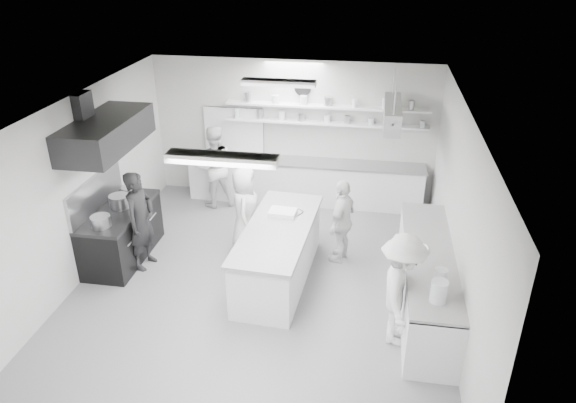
% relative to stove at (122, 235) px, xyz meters
% --- Properties ---
extents(floor, '(6.00, 7.00, 0.02)m').
position_rel_stove_xyz_m(floor, '(2.60, -0.40, -0.46)').
color(floor, gray).
rests_on(floor, ground).
extents(ceiling, '(6.00, 7.00, 0.02)m').
position_rel_stove_xyz_m(ceiling, '(2.60, -0.40, 2.56)').
color(ceiling, silver).
rests_on(ceiling, wall_back).
extents(wall_back, '(6.00, 0.04, 3.00)m').
position_rel_stove_xyz_m(wall_back, '(2.60, 3.10, 1.05)').
color(wall_back, silver).
rests_on(wall_back, floor).
extents(wall_front, '(6.00, 0.04, 3.00)m').
position_rel_stove_xyz_m(wall_front, '(2.60, -3.90, 1.05)').
color(wall_front, silver).
rests_on(wall_front, floor).
extents(wall_left, '(0.04, 7.00, 3.00)m').
position_rel_stove_xyz_m(wall_left, '(-0.40, -0.40, 1.05)').
color(wall_left, silver).
rests_on(wall_left, floor).
extents(wall_right, '(0.04, 7.00, 3.00)m').
position_rel_stove_xyz_m(wall_right, '(5.60, -0.40, 1.05)').
color(wall_right, silver).
rests_on(wall_right, floor).
extents(stove, '(0.80, 1.80, 0.90)m').
position_rel_stove_xyz_m(stove, '(0.00, 0.00, 0.00)').
color(stove, black).
rests_on(stove, floor).
extents(exhaust_hood, '(0.85, 2.00, 0.50)m').
position_rel_stove_xyz_m(exhaust_hood, '(0.00, -0.00, 1.90)').
color(exhaust_hood, '#242425').
rests_on(exhaust_hood, wall_left).
extents(back_counter, '(5.00, 0.60, 0.92)m').
position_rel_stove_xyz_m(back_counter, '(2.90, 2.80, 0.01)').
color(back_counter, white).
rests_on(back_counter, floor).
extents(shelf_lower, '(4.20, 0.26, 0.04)m').
position_rel_stove_xyz_m(shelf_lower, '(3.30, 2.97, 1.30)').
color(shelf_lower, white).
rests_on(shelf_lower, wall_back).
extents(shelf_upper, '(4.20, 0.26, 0.04)m').
position_rel_stove_xyz_m(shelf_upper, '(3.30, 2.97, 1.65)').
color(shelf_upper, white).
rests_on(shelf_upper, wall_back).
extents(pass_through_window, '(1.30, 0.04, 1.00)m').
position_rel_stove_xyz_m(pass_through_window, '(1.30, 3.08, 1.00)').
color(pass_through_window, black).
rests_on(pass_through_window, wall_back).
extents(wall_clock, '(0.32, 0.05, 0.32)m').
position_rel_stove_xyz_m(wall_clock, '(2.80, 3.06, 2.00)').
color(wall_clock, silver).
rests_on(wall_clock, wall_back).
extents(right_counter, '(0.74, 3.30, 0.94)m').
position_rel_stove_xyz_m(right_counter, '(5.25, -0.60, 0.02)').
color(right_counter, white).
rests_on(right_counter, floor).
extents(pot_rack, '(0.30, 1.60, 0.40)m').
position_rel_stove_xyz_m(pot_rack, '(4.60, 2.00, 1.85)').
color(pot_rack, '#A5A6A8').
rests_on(pot_rack, ceiling).
extents(light_fixture_front, '(1.30, 0.25, 0.10)m').
position_rel_stove_xyz_m(light_fixture_front, '(2.60, -2.20, 2.49)').
color(light_fixture_front, white).
rests_on(light_fixture_front, ceiling).
extents(light_fixture_rear, '(1.30, 0.25, 0.10)m').
position_rel_stove_xyz_m(light_fixture_rear, '(2.60, 1.40, 2.49)').
color(light_fixture_rear, white).
rests_on(light_fixture_rear, ceiling).
extents(prep_island, '(1.10, 2.59, 0.94)m').
position_rel_stove_xyz_m(prep_island, '(2.87, -0.21, 0.02)').
color(prep_island, white).
rests_on(prep_island, floor).
extents(stove_pot, '(0.35, 0.35, 0.27)m').
position_rel_stove_xyz_m(stove_pot, '(0.00, 0.10, 0.60)').
color(stove_pot, '#A5A6A8').
rests_on(stove_pot, stove).
extents(cook_stove, '(0.53, 0.71, 1.77)m').
position_rel_stove_xyz_m(cook_stove, '(0.49, -0.19, 0.43)').
color(cook_stove, black).
rests_on(cook_stove, floor).
extents(cook_back, '(1.06, 0.97, 1.77)m').
position_rel_stove_xyz_m(cook_back, '(1.04, 2.32, 0.43)').
color(cook_back, silver).
rests_on(cook_back, floor).
extents(cook_island_left, '(0.61, 0.84, 1.59)m').
position_rel_stove_xyz_m(cook_island_left, '(2.09, 0.69, 0.35)').
color(cook_island_left, silver).
rests_on(cook_island_left, floor).
extents(cook_island_right, '(0.65, 0.98, 1.54)m').
position_rel_stove_xyz_m(cook_island_right, '(3.86, 0.58, 0.32)').
color(cook_island_right, silver).
rests_on(cook_island_right, floor).
extents(cook_right, '(0.69, 1.13, 1.70)m').
position_rel_stove_xyz_m(cook_right, '(4.81, -1.45, 0.40)').
color(cook_right, silver).
rests_on(cook_right, floor).
extents(bowl_island_a, '(0.38, 0.38, 0.07)m').
position_rel_stove_xyz_m(bowl_island_a, '(3.04, 0.35, 0.52)').
color(bowl_island_a, '#A5A6A8').
rests_on(bowl_island_a, prep_island).
extents(bowl_island_b, '(0.23, 0.23, 0.06)m').
position_rel_stove_xyz_m(bowl_island_b, '(2.77, 0.50, 0.52)').
color(bowl_island_b, white).
rests_on(bowl_island_b, prep_island).
extents(bowl_right, '(0.25, 0.25, 0.06)m').
position_rel_stove_xyz_m(bowl_right, '(5.11, -0.49, 0.52)').
color(bowl_right, white).
rests_on(bowl_right, right_counter).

